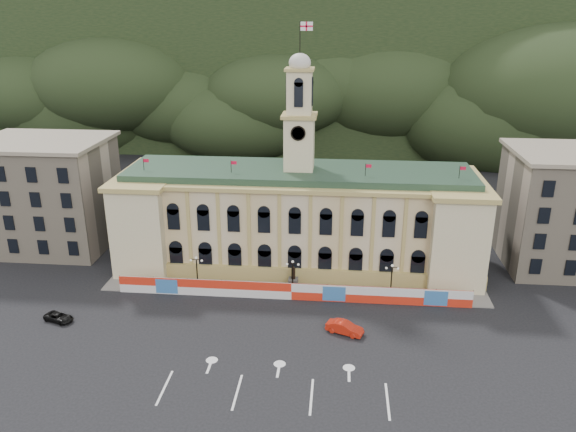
# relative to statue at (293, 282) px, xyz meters

# --- Properties ---
(ground) EXTENTS (260.00, 260.00, 0.00)m
(ground) POSITION_rel_statue_xyz_m (0.00, -18.00, -1.19)
(ground) COLOR black
(ground) RESTS_ON ground
(lane_markings) EXTENTS (26.00, 10.00, 0.02)m
(lane_markings) POSITION_rel_statue_xyz_m (0.00, -23.00, -1.18)
(lane_markings) COLOR white
(lane_markings) RESTS_ON ground
(hill_ridge) EXTENTS (230.00, 80.00, 64.00)m
(hill_ridge) POSITION_rel_statue_xyz_m (0.03, 103.99, 18.30)
(hill_ridge) COLOR black
(hill_ridge) RESTS_ON ground
(city_hall) EXTENTS (56.20, 17.60, 37.10)m
(city_hall) POSITION_rel_statue_xyz_m (0.00, 9.63, 6.66)
(city_hall) COLOR beige
(city_hall) RESTS_ON ground
(side_building_left) EXTENTS (21.00, 17.00, 18.60)m
(side_building_left) POSITION_rel_statue_xyz_m (-43.00, 12.93, 8.14)
(side_building_left) COLOR tan
(side_building_left) RESTS_ON ground
(side_building_right) EXTENTS (21.00, 17.00, 18.60)m
(side_building_right) POSITION_rel_statue_xyz_m (43.00, 12.93, 8.14)
(side_building_right) COLOR tan
(side_building_right) RESTS_ON ground
(hoarding_fence) EXTENTS (50.00, 0.44, 2.50)m
(hoarding_fence) POSITION_rel_statue_xyz_m (0.06, -2.93, 0.06)
(hoarding_fence) COLOR red
(hoarding_fence) RESTS_ON ground
(pavement) EXTENTS (56.00, 5.50, 0.16)m
(pavement) POSITION_rel_statue_xyz_m (0.00, -0.25, -1.11)
(pavement) COLOR slate
(pavement) RESTS_ON ground
(statue) EXTENTS (1.40, 1.40, 3.72)m
(statue) POSITION_rel_statue_xyz_m (0.00, 0.00, 0.00)
(statue) COLOR #595651
(statue) RESTS_ON ground
(lamp_left) EXTENTS (1.96, 0.44, 5.15)m
(lamp_left) POSITION_rel_statue_xyz_m (-14.00, -1.00, 1.89)
(lamp_left) COLOR black
(lamp_left) RESTS_ON ground
(lamp_center) EXTENTS (1.96, 0.44, 5.15)m
(lamp_center) POSITION_rel_statue_xyz_m (0.00, -1.00, 1.89)
(lamp_center) COLOR black
(lamp_center) RESTS_ON ground
(lamp_right) EXTENTS (1.96, 0.44, 5.15)m
(lamp_right) POSITION_rel_statue_xyz_m (14.00, -1.00, 1.89)
(lamp_right) COLOR black
(lamp_right) RESTS_ON ground
(red_sedan) EXTENTS (4.85, 5.87, 1.57)m
(red_sedan) POSITION_rel_statue_xyz_m (7.49, -11.16, -0.40)
(red_sedan) COLOR red
(red_sedan) RESTS_ON ground
(black_suv) EXTENTS (4.25, 5.14, 1.12)m
(black_suv) POSITION_rel_statue_xyz_m (-30.00, -11.74, -0.62)
(black_suv) COLOR black
(black_suv) RESTS_ON ground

